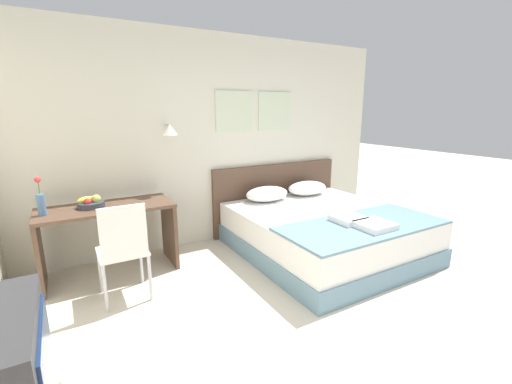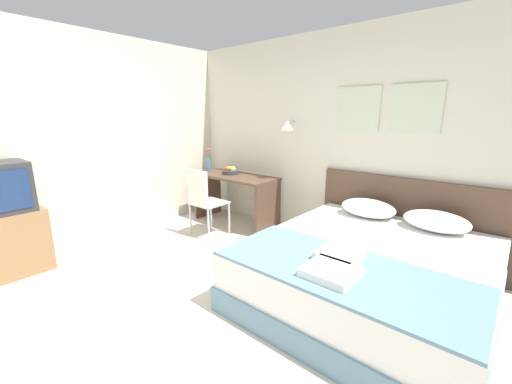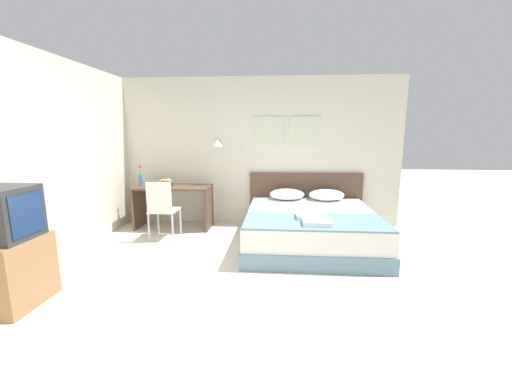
# 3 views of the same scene
# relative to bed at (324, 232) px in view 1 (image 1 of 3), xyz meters

# --- Properties ---
(ground_plane) EXTENTS (24.00, 24.00, 0.00)m
(ground_plane) POSITION_rel_bed_xyz_m (-1.02, -1.52, -0.26)
(ground_plane) COLOR beige
(wall_back) EXTENTS (5.40, 0.31, 2.65)m
(wall_back) POSITION_rel_bed_xyz_m (-1.02, 1.12, 1.07)
(wall_back) COLOR beige
(wall_back) RESTS_ON ground_plane
(bed) EXTENTS (1.91, 2.07, 0.52)m
(bed) POSITION_rel_bed_xyz_m (0.00, 0.00, 0.00)
(bed) COLOR #66899E
(bed) RESTS_ON ground_plane
(headboard) EXTENTS (2.03, 0.06, 0.96)m
(headboard) POSITION_rel_bed_xyz_m (0.00, 1.07, 0.22)
(headboard) COLOR brown
(headboard) RESTS_ON ground_plane
(pillow_left) EXTENTS (0.60, 0.40, 0.19)m
(pillow_left) POSITION_rel_bed_xyz_m (-0.34, 0.79, 0.36)
(pillow_left) COLOR white
(pillow_left) RESTS_ON bed
(pillow_right) EXTENTS (0.60, 0.40, 0.19)m
(pillow_right) POSITION_rel_bed_xyz_m (0.34, 0.79, 0.36)
(pillow_right) COLOR white
(pillow_right) RESTS_ON bed
(throw_blanket) EXTENTS (1.85, 0.83, 0.02)m
(throw_blanket) POSITION_rel_bed_xyz_m (0.00, -0.60, 0.28)
(throw_blanket) COLOR #66899E
(throw_blanket) RESTS_ON bed
(folded_towel_near_foot) EXTENTS (0.32, 0.32, 0.06)m
(folded_towel_near_foot) POSITION_rel_bed_xyz_m (-0.08, -0.46, 0.32)
(folded_towel_near_foot) COLOR white
(folded_towel_near_foot) RESTS_ON throw_blanket
(folded_towel_mid_bed) EXTENTS (0.35, 0.33, 0.06)m
(folded_towel_mid_bed) POSITION_rel_bed_xyz_m (0.00, -0.75, 0.32)
(folded_towel_mid_bed) COLOR white
(folded_towel_mid_bed) RESTS_ON throw_blanket
(desk) EXTENTS (1.32, 0.59, 0.75)m
(desk) POSITION_rel_bed_xyz_m (-2.35, 0.71, 0.28)
(desk) COLOR brown
(desk) RESTS_ON ground_plane
(desk_chair) EXTENTS (0.42, 0.42, 0.94)m
(desk_chair) POSITION_rel_bed_xyz_m (-2.31, 0.05, 0.29)
(desk_chair) COLOR white
(desk_chair) RESTS_ON ground_plane
(fruit_bowl) EXTENTS (0.27, 0.26, 0.13)m
(fruit_bowl) POSITION_rel_bed_xyz_m (-2.49, 0.75, 0.54)
(fruit_bowl) COLOR #333842
(fruit_bowl) RESTS_ON desk
(flower_vase) EXTENTS (0.07, 0.07, 0.37)m
(flower_vase) POSITION_rel_bed_xyz_m (-2.91, 0.67, 0.63)
(flower_vase) COLOR #4C7099
(flower_vase) RESTS_ON desk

